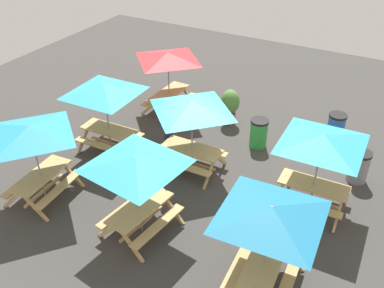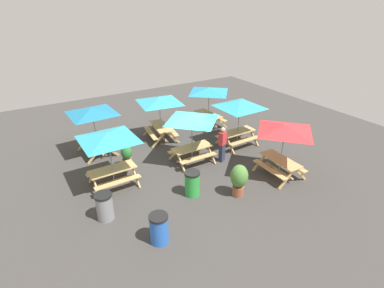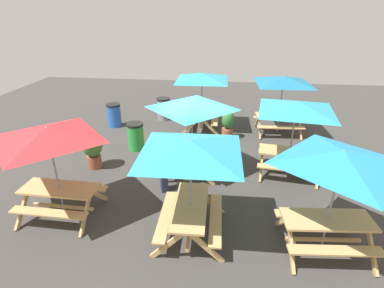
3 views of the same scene
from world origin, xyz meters
TOP-DOWN VIEW (x-y plane):
  - ground_plane at (0.00, 0.00)m, footprint 24.08×24.08m
  - picnic_table_0 at (0.08, -3.29)m, footprint 2.83×2.83m
  - picnic_table_1 at (0.05, 0.35)m, footprint 2.00×2.00m
  - picnic_table_2 at (-0.25, 3.20)m, footprint 2.83×2.83m
  - picnic_table_3 at (-3.06, 3.33)m, footprint 2.16×2.16m
  - picnic_table_4 at (-3.02, -3.07)m, footprint 2.82×2.82m
  - picnic_table_5 at (2.92, 2.88)m, footprint 2.05×2.05m
  - picnic_table_6 at (-2.86, 0.21)m, footprint 2.80×2.80m
  - trash_bin_gray at (1.87, -4.15)m, footprint 0.59×0.59m
  - trash_bin_blue at (3.77, -3.06)m, footprint 0.59×0.59m
  - trash_bin_green at (2.20, -0.94)m, footprint 0.59×0.59m
  - potted_plant_0 at (3.14, 0.51)m, footprint 0.66×0.66m
  - potted_plant_1 at (-1.02, -2.32)m, footprint 0.48×0.48m
  - person_standing at (0.69, 1.55)m, footprint 0.34×0.42m

SIDE VIEW (x-z plane):
  - ground_plane at x=0.00m, z-range 0.00..0.00m
  - trash_bin_gray at x=1.87m, z-range 0.00..0.98m
  - trash_bin_blue at x=3.77m, z-range 0.00..0.98m
  - trash_bin_green at x=2.20m, z-range 0.00..0.98m
  - potted_plant_1 at x=-1.02m, z-range 0.02..1.12m
  - potted_plant_0 at x=3.14m, z-range 0.09..1.39m
  - person_standing at x=0.69m, z-range 0.05..1.72m
  - picnic_table_0 at x=0.08m, z-range 0.82..3.16m
  - picnic_table_1 at x=0.05m, z-range 0.82..3.16m
  - picnic_table_2 at x=-0.25m, z-range 0.82..3.16m
  - picnic_table_3 at x=-3.06m, z-range 0.82..3.16m
  - picnic_table_4 at x=-3.02m, z-range 0.82..3.16m
  - picnic_table_5 at x=2.92m, z-range 0.82..3.16m
  - picnic_table_6 at x=-2.86m, z-range 0.82..3.16m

